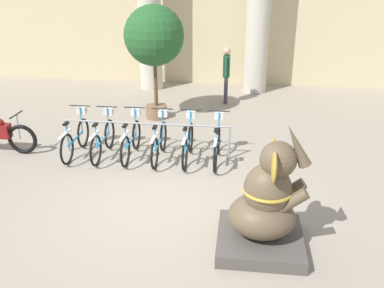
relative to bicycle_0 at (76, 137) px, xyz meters
name	(u,v)px	position (x,y,z in m)	size (l,w,h in m)	color
ground_plane	(161,200)	(2.27, -1.81, -0.41)	(60.00, 60.00, 0.00)	gray
column_left	(149,10)	(0.49, 5.79, 2.22)	(0.96, 0.96, 5.16)	#BCB7A8
column_right	(259,11)	(4.04, 5.79, 2.22)	(0.96, 0.96, 5.16)	#BCB7A8
bike_rack	(146,130)	(1.58, 0.14, 0.20)	(3.76, 0.05, 0.77)	gray
bicycle_0	(76,137)	(0.00, 0.00, 0.00)	(0.48, 1.65, 1.03)	black
bicycle_1	(103,138)	(0.63, 0.01, 0.00)	(0.48, 1.65, 1.03)	black
bicycle_2	(131,139)	(1.27, 0.03, 0.00)	(0.48, 1.65, 1.03)	black
bicycle_3	(159,141)	(1.90, 0.01, 0.00)	(0.48, 1.65, 1.03)	black
bicycle_4	(188,142)	(2.53, 0.01, 0.00)	(0.48, 1.65, 1.03)	black
bicycle_5	(217,144)	(3.16, 0.00, 0.00)	(0.48, 1.65, 1.03)	black
elephant_statue	(265,207)	(4.07, -2.97, 0.27)	(1.28, 1.28, 2.00)	#4C4742
person_pedestrian	(226,70)	(3.14, 4.31, 0.63)	(0.23, 0.47, 1.72)	#383342
potted_tree	(154,38)	(1.29, 2.69, 1.79)	(1.58, 1.58, 3.06)	brown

